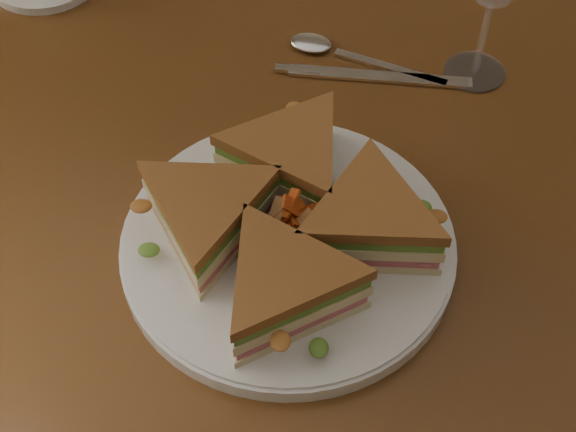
# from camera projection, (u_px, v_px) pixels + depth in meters

# --- Properties ---
(table) EXTENTS (1.20, 0.80, 0.75)m
(table) POSITION_uv_depth(u_px,v_px,m) (303.00, 225.00, 0.87)
(table) COLOR #3E220E
(table) RESTS_ON ground
(plate) EXTENTS (0.30, 0.30, 0.02)m
(plate) POSITION_uv_depth(u_px,v_px,m) (288.00, 245.00, 0.72)
(plate) COLOR silver
(plate) RESTS_ON table
(sandwich_wedges) EXTENTS (0.31, 0.31, 0.06)m
(sandwich_wedges) POSITION_uv_depth(u_px,v_px,m) (288.00, 220.00, 0.70)
(sandwich_wedges) COLOR beige
(sandwich_wedges) RESTS_ON plate
(crisps_mound) EXTENTS (0.09, 0.09, 0.05)m
(crisps_mound) POSITION_uv_depth(u_px,v_px,m) (288.00, 222.00, 0.70)
(crisps_mound) COLOR #D1501A
(crisps_mound) RESTS_ON plate
(spoon) EXTENTS (0.18, 0.05, 0.01)m
(spoon) POSITION_uv_depth(u_px,v_px,m) (330.00, 49.00, 0.90)
(spoon) COLOR silver
(spoon) RESTS_ON table
(knife) EXTENTS (0.21, 0.05, 0.00)m
(knife) POSITION_uv_depth(u_px,v_px,m) (366.00, 76.00, 0.88)
(knife) COLOR silver
(knife) RESTS_ON table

